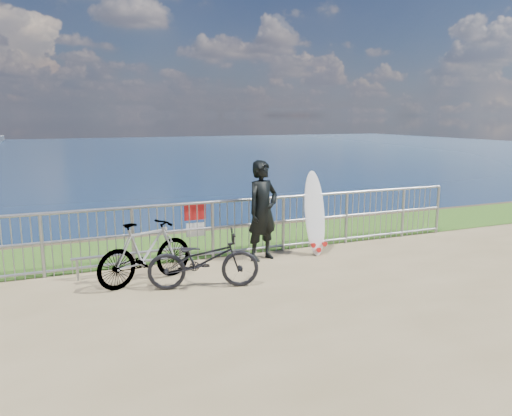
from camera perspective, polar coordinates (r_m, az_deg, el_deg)
name	(u,v)px	position (r m, az deg, el deg)	size (l,w,h in m)	color
grass_strip	(219,242)	(10.85, -4.22, -3.90)	(120.00, 120.00, 0.00)	#2D5918
railing	(237,227)	(9.72, -2.13, -2.13)	(10.06, 0.10, 1.13)	gray
surfer	(263,211)	(9.38, 0.77, -0.30)	(0.69, 0.45, 1.89)	black
surfboard	(315,216)	(9.83, 6.75, -0.95)	(0.44, 0.41, 1.66)	silver
bicycle_near	(204,260)	(7.96, -6.02, -5.92)	(0.61, 1.75, 0.92)	black
bicycle_far	(146,252)	(8.35, -12.50, -4.94)	(0.49, 1.72, 1.04)	black
bike_rack	(131,256)	(8.86, -14.14, -5.33)	(1.95, 0.05, 0.40)	gray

